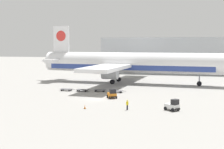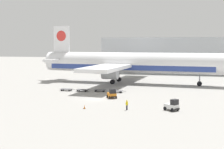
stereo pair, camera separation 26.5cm
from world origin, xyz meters
The scene contains 11 objects.
ground_plane centered at (0.00, 0.00, 0.00)m, with size 400.00×400.00×0.00m, color gray.
terminal_building centered at (29.92, 67.97, 6.99)m, with size 90.00×18.20×14.00m.
airplane_main centered at (1.28, 28.34, 5.84)m, with size 58.08×48.48×17.00m.
baggage_tug_foreground centered at (16.12, -7.27, 0.88)m, with size 2.80×2.63×2.00m.
baggage_tug_mid centered at (3.16, 2.27, 0.88)m, with size 2.56×2.82×2.00m.
baggage_dolly_lead centered at (-10.25, 10.01, 0.39)m, with size 3.72×1.57×0.48m.
baggage_dolly_second centered at (-6.10, 9.99, 0.39)m, with size 3.72×1.57×0.48m.
baggage_dolly_third centered at (-1.86, 10.69, 0.39)m, with size 3.72×1.57×0.48m.
baggage_dolly_trail centered at (2.41, 10.03, 0.39)m, with size 3.72×1.57×0.48m.
ground_crew_near centered at (8.47, -8.66, 1.05)m, with size 0.36×0.51×1.78m.
traffic_cone_near centered at (1.02, -9.45, 0.34)m, with size 0.40×0.40×0.70m.
Camera 1 is at (18.27, -60.86, 11.27)m, focal length 50.00 mm.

